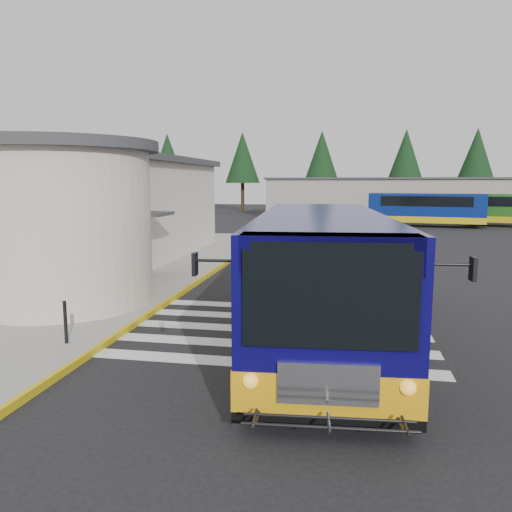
% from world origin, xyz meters
% --- Properties ---
extents(ground, '(140.00, 140.00, 0.00)m').
position_xyz_m(ground, '(0.00, 0.00, 0.00)').
color(ground, black).
rests_on(ground, ground).
extents(sidewalk, '(10.00, 34.00, 0.15)m').
position_xyz_m(sidewalk, '(-9.00, 4.00, 0.07)').
color(sidewalk, gray).
rests_on(sidewalk, ground).
extents(curb_strip, '(0.12, 34.00, 0.16)m').
position_xyz_m(curb_strip, '(-4.05, 4.00, 0.08)').
color(curb_strip, gold).
rests_on(curb_strip, ground).
extents(station_building, '(12.70, 18.70, 4.80)m').
position_xyz_m(station_building, '(-10.84, 6.91, 2.57)').
color(station_building, '#BEB1A1').
rests_on(station_building, ground).
extents(crosswalk, '(8.00, 5.35, 0.01)m').
position_xyz_m(crosswalk, '(-0.50, -0.80, 0.01)').
color(crosswalk, silver).
rests_on(crosswalk, ground).
extents(depot_building, '(26.40, 8.40, 4.20)m').
position_xyz_m(depot_building, '(6.00, 42.00, 2.11)').
color(depot_building, gray).
rests_on(depot_building, ground).
extents(tree_line, '(58.40, 4.40, 10.00)m').
position_xyz_m(tree_line, '(6.29, 50.00, 6.77)').
color(tree_line, black).
rests_on(tree_line, ground).
extents(transit_bus, '(4.12, 10.96, 3.04)m').
position_xyz_m(transit_bus, '(0.79, -1.31, 1.45)').
color(transit_bus, '#0B064D').
rests_on(transit_bus, ground).
extents(pedestrian_a, '(0.64, 0.72, 1.67)m').
position_xyz_m(pedestrian_a, '(-6.46, -1.71, 0.98)').
color(pedestrian_a, black).
rests_on(pedestrian_a, sidewalk).
extents(pedestrian_b, '(0.82, 0.92, 1.57)m').
position_xyz_m(pedestrian_b, '(-6.92, -1.26, 0.93)').
color(pedestrian_b, black).
rests_on(pedestrian_b, sidewalk).
extents(bollard, '(0.08, 0.08, 0.98)m').
position_xyz_m(bollard, '(-4.81, -3.12, 0.64)').
color(bollard, black).
rests_on(bollard, sidewalk).
extents(far_bus_a, '(9.65, 4.14, 2.41)m').
position_xyz_m(far_bus_a, '(7.87, 31.24, 1.57)').
color(far_bus_a, navy).
rests_on(far_bus_a, ground).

